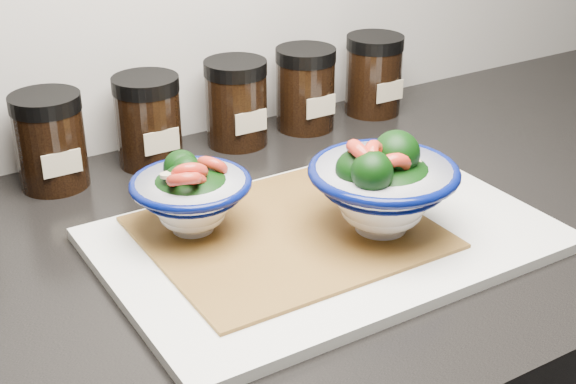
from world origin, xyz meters
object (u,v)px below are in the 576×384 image
spice_jar_e (305,89)px  spice_jar_b (50,141)px  bowl_left (191,195)px  spice_jar_c (148,121)px  cutting_board (326,238)px  spice_jar_f (374,75)px  bowl_right (382,186)px  spice_jar_d (236,103)px

spice_jar_e → spice_jar_b: bearing=180.0°
bowl_left → spice_jar_b: (-0.08, 0.21, 0.00)m
spice_jar_e → spice_jar_c: bearing=180.0°
cutting_board → spice_jar_e: 0.33m
cutting_board → spice_jar_f: (0.27, 0.28, 0.05)m
spice_jar_c → cutting_board: bearing=-75.4°
bowl_right → spice_jar_b: bearing=128.2°
spice_jar_b → spice_jar_c: same height
spice_jar_d → spice_jar_e: (0.11, 0.00, 0.00)m
spice_jar_c → bowl_left: bearing=-101.3°
bowl_left → cutting_board: bearing=-32.9°
bowl_left → spice_jar_e: spice_jar_e is taller
spice_jar_e → spice_jar_f: same height
spice_jar_c → spice_jar_e: same height
spice_jar_d → spice_jar_f: 0.22m
spice_jar_b → cutting_board: bearing=-55.3°
bowl_left → spice_jar_c: bearing=78.7°
bowl_right → spice_jar_c: bearing=111.5°
spice_jar_c → spice_jar_b: bearing=180.0°
spice_jar_d → spice_jar_f: same height
cutting_board → spice_jar_c: size_ratio=3.98×
bowl_left → spice_jar_f: (0.39, 0.21, 0.00)m
cutting_board → spice_jar_d: (0.05, 0.28, 0.05)m
spice_jar_f → bowl_left: bearing=-151.7°
cutting_board → bowl_left: 0.15m
cutting_board → bowl_right: (0.05, -0.03, 0.06)m
bowl_right → spice_jar_d: 0.31m
spice_jar_c → spice_jar_f: 0.35m
bowl_right → spice_jar_d: size_ratio=1.35×
spice_jar_e → spice_jar_f: bearing=0.0°
cutting_board → spice_jar_c: (-0.07, 0.28, 0.05)m
spice_jar_e → spice_jar_f: size_ratio=1.00×
bowl_left → spice_jar_e: size_ratio=1.10×
bowl_left → bowl_right: 0.19m
bowl_left → spice_jar_f: spice_jar_f is taller
spice_jar_e → cutting_board: bearing=-118.8°
cutting_board → spice_jar_b: spice_jar_b is taller
spice_jar_b → spice_jar_e: size_ratio=1.00×
bowl_left → spice_jar_e: 0.34m
spice_jar_d → spice_jar_c: bearing=180.0°
cutting_board → bowl_left: bearing=147.1°
spice_jar_c → spice_jar_f: (0.35, 0.00, 0.00)m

